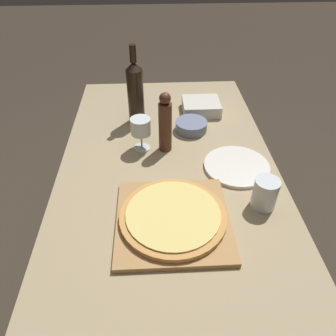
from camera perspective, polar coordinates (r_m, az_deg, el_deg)
name	(u,v)px	position (r m, az deg, el deg)	size (l,w,h in m)	color
ground_plane	(169,287)	(1.80, 0.14, -20.03)	(12.00, 12.00, 0.00)	#382D23
dining_table	(169,195)	(1.27, 0.19, -4.65)	(0.83, 1.62, 0.75)	#9E8966
cutting_board	(171,220)	(1.05, 0.61, -9.07)	(0.36, 0.36, 0.02)	#A87A47
pizza	(172,216)	(1.03, 0.62, -8.32)	(0.34, 0.34, 0.02)	#C68947
wine_bottle	(135,92)	(1.47, -5.70, 13.05)	(0.07, 0.07, 0.35)	black
pepper_mill	(165,124)	(1.28, -0.50, 7.72)	(0.05, 0.05, 0.25)	#4C2819
wine_glass	(141,128)	(1.30, -4.77, 7.03)	(0.08, 0.08, 0.14)	silver
small_bowl	(191,126)	(1.46, 4.06, 7.32)	(0.14, 0.14, 0.04)	slate
drinking_tumbler	(265,193)	(1.11, 16.54, -4.27)	(0.08, 0.08, 0.11)	silver
dinner_plate	(237,166)	(1.28, 11.86, 0.31)	(0.25, 0.25, 0.01)	silver
food_container	(201,107)	(1.60, 5.79, 10.60)	(0.17, 0.16, 0.06)	beige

